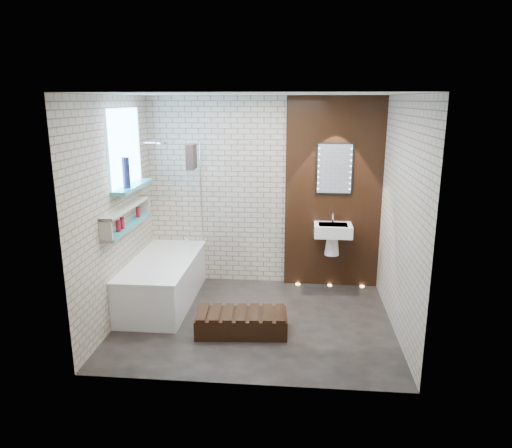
# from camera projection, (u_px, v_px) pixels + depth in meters

# --- Properties ---
(ground) EXTENTS (3.20, 3.20, 0.00)m
(ground) POSITION_uv_depth(u_px,v_px,m) (255.00, 321.00, 5.63)
(ground) COLOR black
(ground) RESTS_ON ground
(room_shell) EXTENTS (3.24, 3.20, 2.60)m
(room_shell) POSITION_uv_depth(u_px,v_px,m) (255.00, 214.00, 5.31)
(room_shell) COLOR #B8A892
(room_shell) RESTS_ON ground
(walnut_panel) EXTENTS (1.30, 0.06, 2.60)m
(walnut_panel) POSITION_uv_depth(u_px,v_px,m) (333.00, 194.00, 6.44)
(walnut_panel) COLOR black
(walnut_panel) RESTS_ON ground
(clerestory_window) EXTENTS (0.18, 1.00, 0.94)m
(clerestory_window) POSITION_uv_depth(u_px,v_px,m) (126.00, 155.00, 5.63)
(clerestory_window) COLOR #7FADE0
(clerestory_window) RESTS_ON room_shell
(display_niche) EXTENTS (0.14, 1.30, 0.26)m
(display_niche) POSITION_uv_depth(u_px,v_px,m) (127.00, 217.00, 5.61)
(display_niche) COLOR teal
(display_niche) RESTS_ON room_shell
(bathtub) EXTENTS (0.79, 1.74, 0.70)m
(bathtub) POSITION_uv_depth(u_px,v_px,m) (163.00, 280.00, 6.10)
(bathtub) COLOR white
(bathtub) RESTS_ON ground
(bath_screen) EXTENTS (0.01, 0.78, 1.40)m
(bath_screen) POSITION_uv_depth(u_px,v_px,m) (195.00, 199.00, 6.25)
(bath_screen) COLOR white
(bath_screen) RESTS_ON bathtub
(towel) EXTENTS (0.09, 0.24, 0.31)m
(towel) POSITION_uv_depth(u_px,v_px,m) (191.00, 157.00, 5.95)
(towel) COLOR black
(towel) RESTS_ON bath_screen
(shower_head) EXTENTS (0.18, 0.18, 0.02)m
(shower_head) POSITION_uv_depth(u_px,v_px,m) (162.00, 143.00, 6.16)
(shower_head) COLOR silver
(shower_head) RESTS_ON room_shell
(washbasin) EXTENTS (0.50, 0.36, 0.58)m
(washbasin) POSITION_uv_depth(u_px,v_px,m) (333.00, 234.00, 6.38)
(washbasin) COLOR white
(washbasin) RESTS_ON walnut_panel
(led_mirror) EXTENTS (0.50, 0.02, 0.70)m
(led_mirror) POSITION_uv_depth(u_px,v_px,m) (335.00, 169.00, 6.32)
(led_mirror) COLOR black
(led_mirror) RESTS_ON walnut_panel
(walnut_step) EXTENTS (1.04, 0.53, 0.22)m
(walnut_step) POSITION_uv_depth(u_px,v_px,m) (242.00, 323.00, 5.33)
(walnut_step) COLOR black
(walnut_step) RESTS_ON ground
(niche_bottles) EXTENTS (0.06, 0.73, 0.14)m
(niche_bottles) POSITION_uv_depth(u_px,v_px,m) (126.00, 221.00, 5.58)
(niche_bottles) COLOR maroon
(niche_bottles) RESTS_ON display_niche
(sill_vases) EXTENTS (0.08, 0.08, 0.36)m
(sill_vases) POSITION_uv_depth(u_px,v_px,m) (126.00, 173.00, 5.46)
(sill_vases) COLOR #131736
(sill_vases) RESTS_ON clerestory_window
(floor_uplights) EXTENTS (0.96, 0.06, 0.01)m
(floor_uplights) POSITION_uv_depth(u_px,v_px,m) (330.00, 285.00, 6.70)
(floor_uplights) COLOR #FFD899
(floor_uplights) RESTS_ON ground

